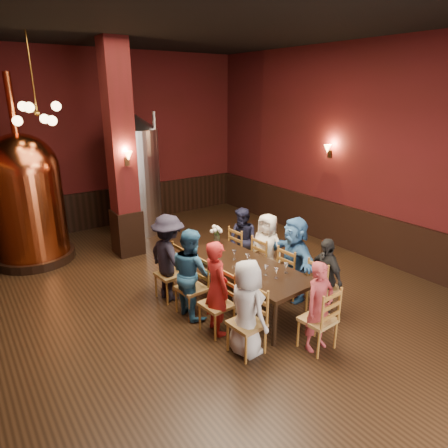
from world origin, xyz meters
TOP-DOWN VIEW (x-y plane):
  - room at (0.00, 0.00)m, footprint 10.00×10.02m
  - wainscot_right at (3.96, 0.00)m, footprint 0.08×9.90m
  - wainscot_back at (0.00, 4.96)m, footprint 7.90×0.08m
  - column at (-0.30, 2.80)m, footprint 0.58×0.58m
  - pendant_cluster at (-1.80, 2.90)m, footprint 0.90×0.90m
  - sconce_wall at (3.90, 0.80)m, footprint 0.20×0.20m
  - sconce_column at (-0.30, 2.50)m, footprint 0.20×0.20m
  - dining_table at (0.43, -0.54)m, footprint 1.17×2.47m
  - chair_0 at (-0.35, -1.60)m, footprint 0.49×0.49m
  - person_0 at (-0.35, -1.60)m, footprint 0.46×0.69m
  - chair_1 at (-0.40, -0.93)m, footprint 0.49×0.49m
  - person_1 at (-0.40, -0.93)m, footprint 0.41×0.57m
  - chair_2 at (-0.44, -0.27)m, footprint 0.49×0.49m
  - person_2 at (-0.44, -0.27)m, footprint 0.36×0.72m
  - chair_3 at (-0.49, 0.40)m, footprint 0.49×0.49m
  - person_3 at (-0.49, 0.40)m, footprint 0.67×1.05m
  - chair_4 at (1.35, -1.47)m, footprint 0.49×0.49m
  - person_4 at (1.35, -1.47)m, footprint 0.46×0.81m
  - chair_5 at (1.30, -0.81)m, footprint 0.49×0.49m
  - person_5 at (1.30, -0.81)m, footprint 0.71×1.44m
  - chair_6 at (1.25, -0.15)m, footprint 0.49×0.49m
  - person_6 at (1.25, -0.15)m, footprint 0.63×0.78m
  - chair_7 at (1.20, 0.52)m, footprint 0.49×0.49m
  - person_7 at (1.20, 0.52)m, footprint 0.42×0.69m
  - chair_8 at (0.54, -2.08)m, footprint 0.49×0.49m
  - person_8 at (0.54, -2.08)m, footprint 0.49×0.32m
  - copper_kettle at (-2.12, 3.57)m, footprint 1.79×1.79m
  - steel_vessel at (0.48, 4.05)m, footprint 1.64×1.64m
  - rose_vase at (0.55, 0.47)m, footprint 0.23×0.23m
  - wine_glass_0 at (0.41, -0.27)m, footprint 0.07×0.07m
  - wine_glass_1 at (0.24, 0.19)m, footprint 0.07×0.07m
  - wine_glass_2 at (0.77, -1.17)m, footprint 0.07×0.07m
  - wine_glass_3 at (0.52, -1.22)m, footprint 0.07×0.07m
  - wine_glass_4 at (0.45, -1.05)m, footprint 0.07×0.07m
  - wine_glass_5 at (0.49, -0.54)m, footprint 0.07×0.07m
  - wine_glass_6 at (0.39, -0.73)m, footprint 0.07×0.07m

SIDE VIEW (x-z plane):
  - chair_0 at x=-0.35m, z-range 0.00..0.92m
  - chair_1 at x=-0.40m, z-range 0.00..0.92m
  - chair_2 at x=-0.44m, z-range 0.00..0.92m
  - chair_3 at x=-0.49m, z-range 0.00..0.92m
  - chair_4 at x=1.35m, z-range 0.00..0.92m
  - chair_5 at x=1.30m, z-range 0.00..0.92m
  - chair_6 at x=1.25m, z-range 0.00..0.92m
  - chair_7 at x=1.20m, z-range 0.00..0.92m
  - chair_8 at x=0.54m, z-range 0.00..0.92m
  - wainscot_right at x=3.96m, z-range 0.00..1.00m
  - wainscot_back at x=0.00m, z-range 0.00..1.00m
  - person_4 at x=1.35m, z-range 0.00..1.31m
  - person_8 at x=0.54m, z-range 0.00..1.32m
  - person_7 at x=1.20m, z-range 0.00..1.33m
  - dining_table at x=0.43m, z-range 0.31..1.06m
  - person_6 at x=1.25m, z-range 0.00..1.38m
  - person_0 at x=-0.35m, z-range 0.00..1.39m
  - person_2 at x=-0.44m, z-range 0.00..1.47m
  - person_1 at x=-0.40m, z-range 0.00..1.47m
  - person_5 at x=1.30m, z-range 0.00..1.49m
  - person_3 at x=-0.49m, z-range 0.00..1.54m
  - wine_glass_0 at x=0.41m, z-range 0.75..0.92m
  - wine_glass_1 at x=0.24m, z-range 0.75..0.92m
  - wine_glass_2 at x=0.77m, z-range 0.75..0.92m
  - wine_glass_3 at x=0.52m, z-range 0.75..0.92m
  - wine_glass_4 at x=0.45m, z-range 0.75..0.92m
  - wine_glass_5 at x=0.49m, z-range 0.75..0.92m
  - wine_glass_6 at x=0.39m, z-range 0.75..0.92m
  - rose_vase at x=0.55m, z-range 0.81..1.20m
  - copper_kettle at x=-2.12m, z-range -0.52..3.32m
  - steel_vessel at x=0.48m, z-range 0.00..3.04m
  - sconce_wall at x=3.90m, z-range 2.02..2.38m
  - sconce_column at x=-0.30m, z-range 2.02..2.38m
  - room at x=0.00m, z-range 0.00..4.50m
  - column at x=-0.30m, z-range 0.00..4.50m
  - pendant_cluster at x=-1.80m, z-range 2.25..3.95m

